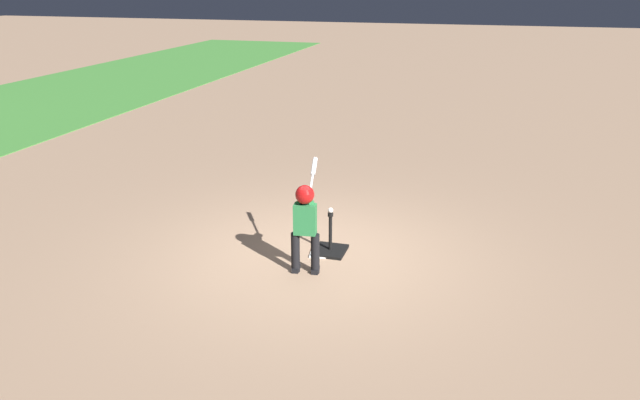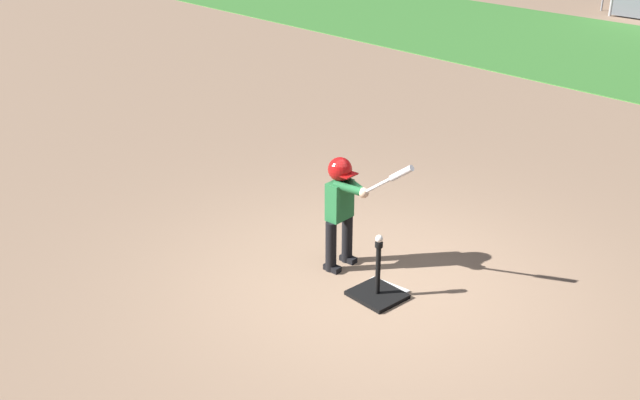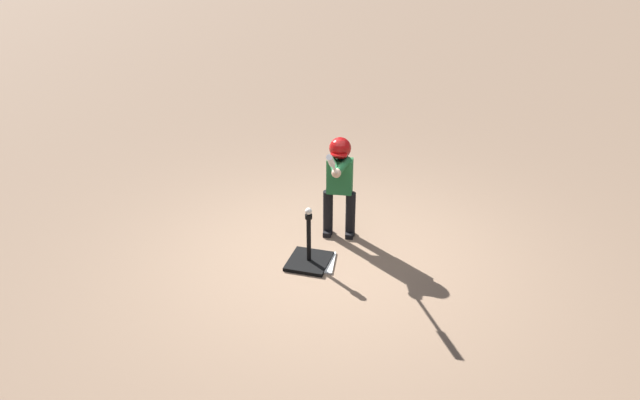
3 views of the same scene
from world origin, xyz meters
The scene contains 5 objects.
ground_plane centered at (0.00, 0.00, 0.00)m, with size 90.00×90.00×0.00m, color #93755B.
home_plate centered at (0.13, -0.16, 0.01)m, with size 0.44×0.44×0.02m, color white.
batting_tee centered at (0.15, -0.21, 0.07)m, with size 0.48×0.43×0.59m.
batter_child centered at (-0.52, -0.05, 0.77)m, with size 0.99×0.39×1.34m.
baseball centered at (0.15, -0.21, 0.63)m, with size 0.07×0.07×0.07m, color white.
Camera 3 is at (5.66, 1.53, 3.58)m, focal length 35.00 mm.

